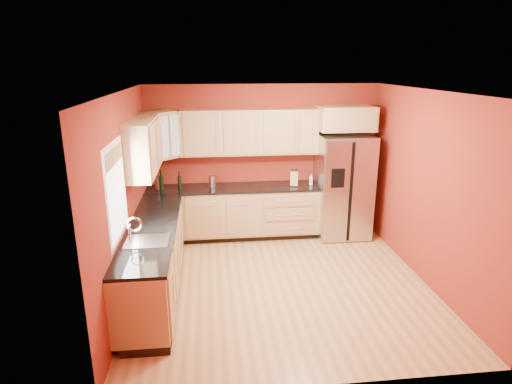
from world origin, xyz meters
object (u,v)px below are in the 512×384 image
Objects in this scene: refrigerator at (343,186)px; soap_dispenser at (311,179)px; knife_block at (294,179)px; canister_left at (159,183)px; wine_bottle_a at (161,180)px.

soap_dispenser is (-0.55, 0.06, 0.12)m from refrigerator.
refrigerator is at bearing 10.60° from knife_block.
refrigerator is 0.57m from soap_dispenser.
wine_bottle_a is at bearing -60.21° from canister_left.
refrigerator is 5.27× the size of wine_bottle_a.
knife_block is (2.27, -0.06, 0.03)m from canister_left.
canister_left reaches higher than soap_dispenser.
wine_bottle_a is 1.87× the size of soap_dispenser.
refrigerator reaches higher than wine_bottle_a.
refrigerator reaches higher than canister_left.
canister_left is 2.27m from knife_block.
canister_left is at bearing 119.79° from wine_bottle_a.
refrigerator is 9.59× the size of canister_left.
soap_dispenser is (2.58, -0.02, -0.00)m from canister_left.
wine_bottle_a is at bearing -179.86° from refrigerator.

